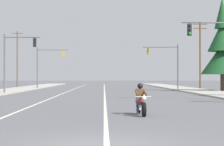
% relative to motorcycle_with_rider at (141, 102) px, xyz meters
% --- Properties ---
extents(ground_plane, '(400.00, 400.00, 0.00)m').
position_rel_motorcycle_with_rider_xyz_m(ground_plane, '(-1.84, -8.52, -0.59)').
color(ground_plane, '#5B5B60').
extents(lane_stripe_center, '(0.16, 100.00, 0.01)m').
position_rel_motorcycle_with_rider_xyz_m(lane_stripe_center, '(-1.63, 36.48, -0.58)').
color(lane_stripe_center, beige).
rests_on(lane_stripe_center, ground).
extents(lane_stripe_left, '(0.16, 100.00, 0.01)m').
position_rel_motorcycle_with_rider_xyz_m(lane_stripe_left, '(-6.05, 36.48, -0.58)').
color(lane_stripe_left, beige).
rests_on(lane_stripe_left, ground).
extents(sidewalk_kerb_right, '(4.40, 110.00, 0.14)m').
position_rel_motorcycle_with_rider_xyz_m(sidewalk_kerb_right, '(9.82, 31.48, -0.52)').
color(sidewalk_kerb_right, '#ADA89E').
rests_on(sidewalk_kerb_right, ground).
extents(sidewalk_kerb_left, '(4.40, 110.00, 0.14)m').
position_rel_motorcycle_with_rider_xyz_m(sidewalk_kerb_left, '(-13.51, 31.48, -0.52)').
color(sidewalk_kerb_left, '#ADA89E').
rests_on(sidewalk_kerb_left, ground).
extents(motorcycle_with_rider, '(0.70, 2.19, 1.46)m').
position_rel_motorcycle_with_rider_xyz_m(motorcycle_with_rider, '(0.00, 0.00, 0.00)').
color(motorcycle_with_rider, black).
rests_on(motorcycle_with_rider, ground).
extents(traffic_signal_near_right, '(4.12, 0.55, 6.20)m').
position_rel_motorcycle_with_rider_xyz_m(traffic_signal_near_right, '(7.00, 12.35, 3.46)').
color(traffic_signal_near_right, '#56565B').
rests_on(traffic_signal_near_right, ground).
extents(traffic_signal_near_left, '(3.75, 0.37, 6.20)m').
position_rel_motorcycle_with_rider_xyz_m(traffic_signal_near_left, '(-10.91, 24.38, 3.44)').
color(traffic_signal_near_left, '#56565B').
rests_on(traffic_signal_near_left, ground).
extents(traffic_signal_mid_right, '(4.88, 0.39, 6.20)m').
position_rel_motorcycle_with_rider_xyz_m(traffic_signal_mid_right, '(7.04, 38.30, 3.51)').
color(traffic_signal_mid_right, '#56565B').
rests_on(traffic_signal_mid_right, ground).
extents(traffic_signal_mid_left, '(4.68, 0.42, 6.20)m').
position_rel_motorcycle_with_rider_xyz_m(traffic_signal_mid_left, '(-10.39, 44.51, 3.50)').
color(traffic_signal_mid_left, '#56565B').
rests_on(traffic_signal_mid_left, ground).
extents(utility_pole_right_far, '(2.15, 0.26, 10.15)m').
position_rel_motorcycle_with_rider_xyz_m(utility_pole_right_far, '(12.86, 44.27, 4.85)').
color(utility_pole_right_far, brown).
rests_on(utility_pole_right_far, ground).
extents(utility_pole_left_far, '(1.93, 0.26, 9.86)m').
position_rel_motorcycle_with_rider_xyz_m(utility_pole_left_far, '(-16.97, 55.60, 4.53)').
color(utility_pole_left_far, brown).
rests_on(utility_pole_left_far, ground).
extents(conifer_tree_right_verge_far, '(5.13, 5.13, 11.30)m').
position_rel_motorcycle_with_rider_xyz_m(conifer_tree_right_verge_far, '(12.58, 31.33, 4.59)').
color(conifer_tree_right_verge_far, '#4C3828').
rests_on(conifer_tree_right_verge_far, ground).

